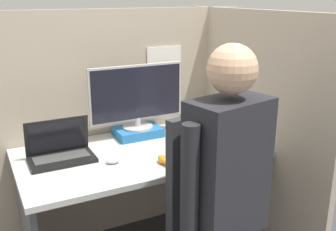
% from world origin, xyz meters
% --- Properties ---
extents(cubicle_panel_back, '(1.85, 0.05, 1.48)m').
position_xyz_m(cubicle_panel_back, '(0.00, 0.76, 0.74)').
color(cubicle_panel_back, tan).
rests_on(cubicle_panel_back, ground).
extents(cubicle_panel_right, '(0.04, 1.39, 1.48)m').
position_xyz_m(cubicle_panel_right, '(0.70, 0.30, 0.74)').
color(cubicle_panel_right, tan).
rests_on(cubicle_panel_right, ground).
extents(desk, '(1.35, 0.74, 0.71)m').
position_xyz_m(desk, '(0.00, 0.37, 0.53)').
color(desk, '#B7B7B2').
rests_on(desk, ground).
extents(paper_box, '(0.28, 0.20, 0.05)m').
position_xyz_m(paper_box, '(0.09, 0.60, 0.73)').
color(paper_box, '#236BAD').
rests_on(paper_box, desk).
extents(monitor, '(0.60, 0.19, 0.40)m').
position_xyz_m(monitor, '(0.09, 0.60, 0.97)').
color(monitor, '#B2B2B7').
rests_on(monitor, paper_box).
extents(laptop, '(0.34, 0.20, 0.22)m').
position_xyz_m(laptop, '(-0.43, 0.45, 0.75)').
color(laptop, black).
rests_on(laptop, desk).
extents(mouse, '(0.07, 0.05, 0.03)m').
position_xyz_m(mouse, '(-0.19, 0.27, 0.72)').
color(mouse, silver).
rests_on(mouse, desk).
extents(stapler, '(0.05, 0.13, 0.04)m').
position_xyz_m(stapler, '(0.61, 0.51, 0.73)').
color(stapler, '#2D2D33').
rests_on(stapler, desk).
extents(carrot_toy, '(0.05, 0.12, 0.05)m').
position_xyz_m(carrot_toy, '(0.04, 0.12, 0.73)').
color(carrot_toy, orange).
rests_on(carrot_toy, desk).
extents(office_chair, '(0.55, 0.59, 1.04)m').
position_xyz_m(office_chair, '(0.11, -0.25, 0.53)').
color(office_chair, '#2D2D33').
rests_on(office_chair, ground).
extents(person, '(0.47, 0.43, 1.39)m').
position_xyz_m(person, '(0.08, -0.40, 0.81)').
color(person, '#282D4C').
rests_on(person, ground).
extents(coffee_mug, '(0.08, 0.08, 0.10)m').
position_xyz_m(coffee_mug, '(0.50, 0.61, 0.76)').
color(coffee_mug, '#232328').
rests_on(coffee_mug, desk).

